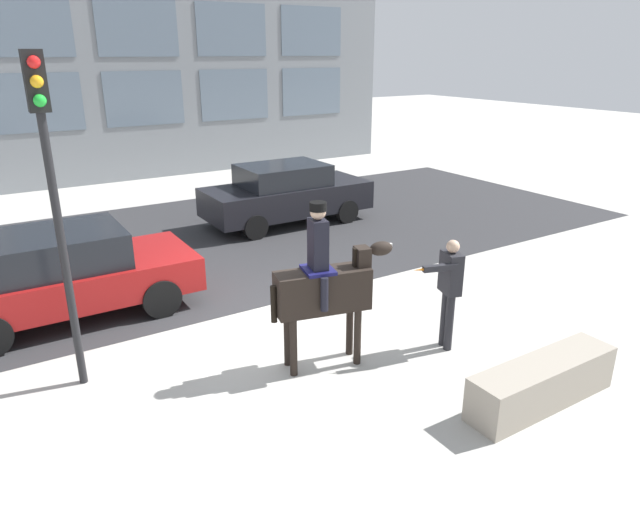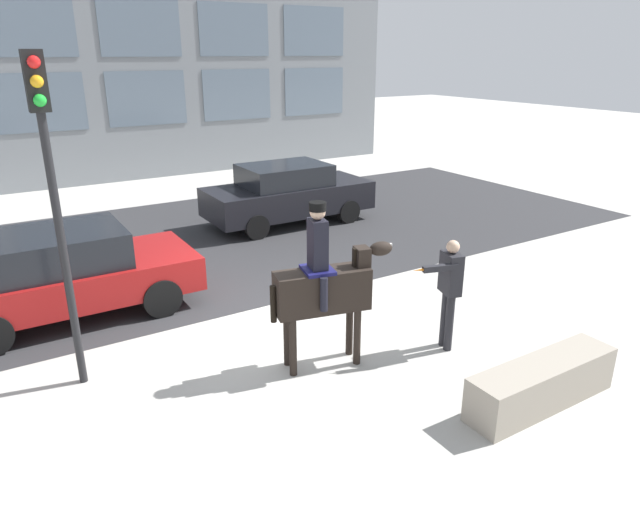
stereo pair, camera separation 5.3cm
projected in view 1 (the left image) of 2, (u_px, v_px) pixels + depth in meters
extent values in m
plane|color=#B2AFA8|center=(270.00, 318.00, 10.06)|extent=(80.00, 80.00, 0.00)
cube|color=#2D2D30|center=(180.00, 245.00, 13.85)|extent=(23.71, 8.50, 0.01)
cube|color=slate|center=(37.00, 103.00, 18.45)|extent=(2.78, 0.02, 1.87)
cube|color=slate|center=(145.00, 99.00, 20.19)|extent=(2.78, 0.02, 1.87)
cube|color=slate|center=(235.00, 95.00, 21.93)|extent=(2.78, 0.02, 1.87)
cube|color=slate|center=(312.00, 92.00, 23.67)|extent=(2.78, 0.02, 1.87)
cube|color=slate|center=(25.00, 25.00, 17.67)|extent=(2.78, 0.02, 1.87)
cube|color=slate|center=(138.00, 28.00, 19.40)|extent=(2.78, 0.02, 1.87)
cube|color=slate|center=(232.00, 30.00, 21.14)|extent=(2.78, 0.02, 1.87)
cube|color=slate|center=(312.00, 31.00, 22.88)|extent=(2.78, 0.02, 1.87)
cube|color=black|center=(323.00, 291.00, 8.20)|extent=(1.44, 0.73, 0.62)
cylinder|color=black|center=(350.00, 328.00, 8.75)|extent=(0.11, 0.11, 0.89)
cylinder|color=black|center=(357.00, 337.00, 8.47)|extent=(0.11, 0.11, 0.89)
cylinder|color=black|center=(287.00, 338.00, 8.44)|extent=(0.11, 0.11, 0.89)
cylinder|color=black|center=(293.00, 347.00, 8.16)|extent=(0.11, 0.11, 0.89)
cube|color=black|center=(362.00, 263.00, 8.27)|extent=(0.25, 0.28, 0.50)
cube|color=black|center=(354.00, 263.00, 8.23)|extent=(0.06, 0.09, 0.45)
ellipsoid|color=black|center=(381.00, 248.00, 8.30)|extent=(0.39, 0.27, 0.21)
cube|color=silver|center=(388.00, 246.00, 8.33)|extent=(0.14, 0.08, 0.09)
cylinder|color=black|center=(274.00, 304.00, 8.01)|extent=(0.09, 0.09, 0.55)
cube|color=#14144C|center=(318.00, 270.00, 8.07)|extent=(0.51, 0.56, 0.05)
cube|color=black|center=(318.00, 244.00, 7.94)|extent=(0.29, 0.36, 0.71)
sphere|color=#D1A889|center=(318.00, 212.00, 7.78)|extent=(0.22, 0.22, 0.22)
cylinder|color=black|center=(318.00, 206.00, 7.75)|extent=(0.24, 0.24, 0.12)
cylinder|color=black|center=(312.00, 280.00, 8.40)|extent=(0.11, 0.11, 0.49)
cylinder|color=black|center=(324.00, 294.00, 7.92)|extent=(0.11, 0.11, 0.49)
cylinder|color=#232328|center=(449.00, 322.00, 8.87)|extent=(0.13, 0.13, 0.94)
cylinder|color=#232328|center=(445.00, 318.00, 9.01)|extent=(0.13, 0.13, 0.94)
cube|color=#232328|center=(451.00, 273.00, 8.67)|extent=(0.33, 0.45, 0.65)
sphere|color=#D1A889|center=(453.00, 246.00, 8.53)|extent=(0.20, 0.20, 0.20)
cube|color=#232328|center=(440.00, 268.00, 8.38)|extent=(0.55, 0.25, 0.09)
cone|color=orange|center=(419.00, 270.00, 8.30)|extent=(0.18, 0.09, 0.04)
cube|color=maroon|center=(68.00, 281.00, 9.98)|extent=(4.33, 1.94, 0.61)
cube|color=black|center=(56.00, 249.00, 9.72)|extent=(2.16, 1.71, 0.61)
cylinder|color=black|center=(161.00, 298.00, 10.05)|extent=(0.69, 0.23, 0.69)
cylinder|color=black|center=(134.00, 267.00, 11.47)|extent=(0.69, 0.23, 0.69)
cube|color=black|center=(287.00, 198.00, 15.45)|extent=(4.48, 1.86, 0.74)
cube|color=black|center=(283.00, 175.00, 15.17)|extent=(2.24, 1.63, 0.56)
cylinder|color=black|center=(347.00, 211.00, 15.59)|extent=(0.64, 0.22, 0.64)
cylinder|color=black|center=(314.00, 198.00, 16.95)|extent=(0.64, 0.22, 0.64)
cylinder|color=black|center=(255.00, 227.00, 14.20)|extent=(0.64, 0.22, 0.64)
cylinder|color=black|center=(228.00, 212.00, 15.56)|extent=(0.64, 0.22, 0.64)
cylinder|color=black|center=(64.00, 258.00, 7.50)|extent=(0.11, 0.11, 3.75)
cube|color=black|center=(35.00, 81.00, 6.74)|extent=(0.24, 0.19, 0.72)
sphere|color=red|center=(34.00, 62.00, 6.58)|extent=(0.15, 0.15, 0.15)
sphere|color=orange|center=(37.00, 82.00, 6.65)|extent=(0.15, 0.15, 0.15)
sphere|color=green|center=(40.00, 101.00, 6.72)|extent=(0.15, 0.15, 0.15)
cube|color=#9E9384|center=(542.00, 383.00, 7.55)|extent=(2.34, 0.56, 0.62)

